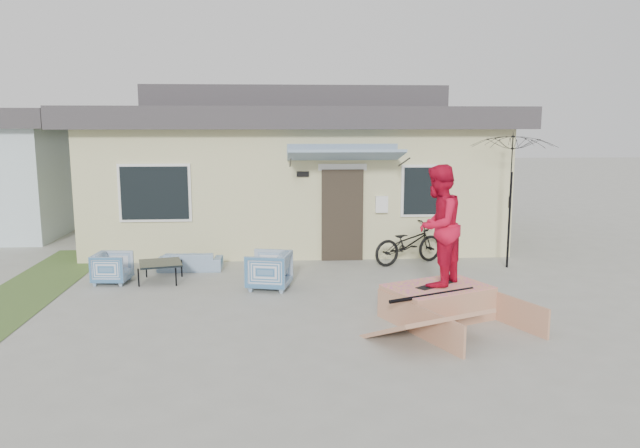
{
  "coord_description": "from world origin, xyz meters",
  "views": [
    {
      "loc": [
        -0.47,
        -9.17,
        3.13
      ],
      "look_at": [
        0.3,
        1.8,
        1.3
      ],
      "focal_mm": 34.03,
      "sensor_mm": 36.0,
      "label": 1
    }
  ],
  "objects": [
    {
      "name": "skate_ramp",
      "position": [
        2.1,
        0.16,
        0.26
      ],
      "size": [
        2.29,
        2.56,
        0.53
      ],
      "primitive_type": null,
      "rotation": [
        0.0,
        0.0,
        0.41
      ],
      "color": "#AF7758",
      "rests_on": "ground"
    },
    {
      "name": "loveseat",
      "position": [
        -2.37,
        3.74,
        0.27
      ],
      "size": [
        1.37,
        0.42,
        0.53
      ],
      "primitive_type": "imported",
      "rotation": [
        0.0,
        0.0,
        3.13
      ],
      "color": "#2B5F91",
      "rests_on": "ground"
    },
    {
      "name": "house",
      "position": [
        0.0,
        7.99,
        1.94
      ],
      "size": [
        10.8,
        8.49,
        4.1
      ],
      "color": "#C8C58B",
      "rests_on": "ground"
    },
    {
      "name": "ground",
      "position": [
        0.0,
        0.0,
        0.0
      ],
      "size": [
        90.0,
        90.0,
        0.0
      ],
      "primitive_type": "plane",
      "color": "gray",
      "rests_on": "ground"
    },
    {
      "name": "skateboard",
      "position": [
        2.08,
        0.21,
        0.55
      ],
      "size": [
        0.76,
        0.64,
        0.05
      ],
      "primitive_type": "cube",
      "rotation": [
        0.0,
        0.0,
        0.64
      ],
      "color": "black",
      "rests_on": "skate_ramp"
    },
    {
      "name": "coffee_table",
      "position": [
        -2.82,
        2.81,
        0.2
      ],
      "size": [
        0.97,
        0.97,
        0.4
      ],
      "primitive_type": "cube",
      "rotation": [
        0.0,
        0.0,
        0.25
      ],
      "color": "black",
      "rests_on": "ground"
    },
    {
      "name": "armchair_right",
      "position": [
        -0.66,
        2.14,
        0.4
      ],
      "size": [
        0.88,
        0.91,
        0.79
      ],
      "primitive_type": "imported",
      "rotation": [
        0.0,
        0.0,
        -1.8
      ],
      "color": "#2B5F91",
      "rests_on": "ground"
    },
    {
      "name": "armchair_left",
      "position": [
        -3.75,
        2.76,
        0.34
      ],
      "size": [
        0.67,
        0.71,
        0.68
      ],
      "primitive_type": "imported",
      "rotation": [
        0.0,
        0.0,
        1.48
      ],
      "color": "#2B5F91",
      "rests_on": "ground"
    },
    {
      "name": "skater",
      "position": [
        2.08,
        0.21,
        1.55
      ],
      "size": [
        1.16,
        1.2,
        1.95
      ],
      "primitive_type": "imported",
      "rotation": [
        0.0,
        0.0,
        4.06
      ],
      "color": "red",
      "rests_on": "skateboard"
    },
    {
      "name": "bicycle",
      "position": [
        2.45,
        4.0,
        0.57
      ],
      "size": [
        1.88,
        1.28,
        1.14
      ],
      "primitive_type": "imported",
      "rotation": [
        0.0,
        0.0,
        1.98
      ],
      "color": "black",
      "rests_on": "ground"
    },
    {
      "name": "grass_strip",
      "position": [
        -5.2,
        2.0,
        0.0
      ],
      "size": [
        1.4,
        8.0,
        0.01
      ],
      "primitive_type": "cube",
      "color": "#3D5A28",
      "rests_on": "ground"
    },
    {
      "name": "patio_umbrella",
      "position": [
        4.55,
        3.5,
        1.75
      ],
      "size": [
        2.05,
        1.93,
        2.2
      ],
      "color": "black",
      "rests_on": "ground"
    }
  ]
}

